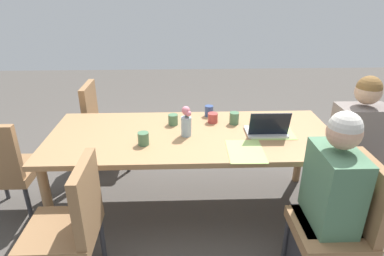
% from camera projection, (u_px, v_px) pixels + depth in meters
% --- Properties ---
extents(ground_plane, '(10.00, 10.00, 0.00)m').
position_uv_depth(ground_plane, '(192.00, 207.00, 2.96)').
color(ground_plane, '#4C4742').
extents(dining_table, '(2.30, 0.96, 0.72)m').
position_uv_depth(dining_table, '(192.00, 141.00, 2.69)').
color(dining_table, '#9E754C').
rests_on(dining_table, ground_plane).
extents(chair_far_left_near, '(0.44, 0.44, 0.90)m').
position_uv_depth(chair_far_left_near, '(343.00, 220.00, 2.05)').
color(chair_far_left_near, olive).
rests_on(chair_far_left_near, ground_plane).
extents(person_far_left_near, '(0.36, 0.40, 1.19)m').
position_uv_depth(person_far_left_near, '(328.00, 210.00, 2.09)').
color(person_far_left_near, '#2D2D33').
rests_on(person_far_left_near, ground_plane).
extents(chair_head_left_left_mid, '(0.44, 0.44, 0.90)m').
position_uv_depth(chair_head_left_left_mid, '(356.00, 152.00, 2.85)').
color(chair_head_left_left_mid, olive).
rests_on(chair_head_left_left_mid, ground_plane).
extents(person_head_left_left_mid, '(0.40, 0.36, 1.19)m').
position_uv_depth(person_head_left_left_mid, '(354.00, 154.00, 2.77)').
color(person_head_left_left_mid, '#2D2D33').
rests_on(person_head_left_left_mid, ground_plane).
extents(chair_head_right_left_far, '(0.44, 0.44, 0.90)m').
position_uv_depth(chair_head_right_left_far, '(3.00, 166.00, 2.64)').
color(chair_head_right_left_far, olive).
rests_on(chair_head_right_left_far, ground_plane).
extents(chair_far_right_near, '(0.44, 0.44, 0.90)m').
position_uv_depth(chair_far_right_near, '(71.00, 221.00, 2.04)').
color(chair_far_right_near, olive).
rests_on(chair_far_right_near, ground_plane).
extents(chair_near_right_mid, '(0.44, 0.44, 0.90)m').
position_uv_depth(chair_near_right_mid, '(103.00, 121.00, 3.47)').
color(chair_near_right_mid, olive).
rests_on(chair_near_right_mid, ground_plane).
extents(flower_vase, '(0.08, 0.08, 0.25)m').
position_uv_depth(flower_vase, '(186.00, 122.00, 2.59)').
color(flower_vase, '#8EA8B7').
rests_on(flower_vase, dining_table).
extents(placemat_far_left_near, '(0.27, 0.37, 0.00)m').
position_uv_depth(placemat_far_left_near, '(246.00, 151.00, 2.39)').
color(placemat_far_left_near, '#9EBC66').
rests_on(placemat_far_left_near, dining_table).
extents(placemat_head_left_left_mid, '(0.37, 0.27, 0.00)m').
position_uv_depth(placemat_head_left_left_mid, '(271.00, 133.00, 2.68)').
color(placemat_head_left_left_mid, '#9EBC66').
rests_on(placemat_head_left_left_mid, dining_table).
extents(laptop_head_left_left_mid, '(0.32, 0.22, 0.21)m').
position_uv_depth(laptop_head_left_left_mid, '(267.00, 129.00, 2.63)').
color(laptop_head_left_left_mid, silver).
rests_on(laptop_head_left_left_mid, dining_table).
extents(coffee_mug_near_left, '(0.08, 0.08, 0.10)m').
position_uv_depth(coffee_mug_near_left, '(143.00, 139.00, 2.47)').
color(coffee_mug_near_left, '#47704C').
rests_on(coffee_mug_near_left, dining_table).
extents(coffee_mug_near_right, '(0.08, 0.08, 0.10)m').
position_uv_depth(coffee_mug_near_right, '(234.00, 118.00, 2.83)').
color(coffee_mug_near_right, '#47704C').
rests_on(coffee_mug_near_right, dining_table).
extents(coffee_mug_centre_left, '(0.08, 0.08, 0.10)m').
position_uv_depth(coffee_mug_centre_left, '(209.00, 111.00, 3.00)').
color(coffee_mug_centre_left, '#33477A').
rests_on(coffee_mug_centre_left, dining_table).
extents(coffee_mug_centre_right, '(0.08, 0.08, 0.09)m').
position_uv_depth(coffee_mug_centre_right, '(173.00, 120.00, 2.82)').
color(coffee_mug_centre_right, '#47704C').
rests_on(coffee_mug_centre_right, dining_table).
extents(coffee_mug_far_left, '(0.09, 0.09, 0.08)m').
position_uv_depth(coffee_mug_far_left, '(213.00, 118.00, 2.86)').
color(coffee_mug_far_left, '#AD3D38').
rests_on(coffee_mug_far_left, dining_table).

